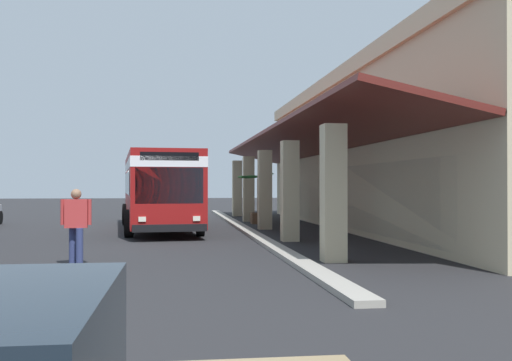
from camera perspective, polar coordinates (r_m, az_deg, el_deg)
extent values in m
plane|color=#262628|center=(28.51, 4.45, -4.19)|extent=(120.00, 120.00, 0.00)
cube|color=#9E998E|center=(25.37, -1.23, -4.52)|extent=(32.75, 0.50, 0.12)
cube|color=#C6B793|center=(28.17, 18.79, 1.97)|extent=(27.29, 11.71, 6.08)
cube|color=beige|center=(28.50, 18.77, 8.69)|extent=(27.59, 12.01, 0.60)
cube|color=#C6B793|center=(36.26, -1.80, -0.75)|extent=(0.55, 0.55, 3.34)
cube|color=#C6B793|center=(30.84, -0.71, -0.80)|extent=(0.55, 0.55, 3.34)
cube|color=#C6B793|center=(25.43, 0.84, -0.88)|extent=(0.55, 0.55, 3.34)
cube|color=#C6B793|center=(20.06, 3.22, -0.99)|extent=(0.55, 0.55, 3.34)
cube|color=#C6B793|center=(14.74, 7.33, -1.19)|extent=(0.55, 0.55, 3.34)
cube|color=#5B1E19|center=(25.73, 3.76, 3.63)|extent=(27.29, 3.16, 0.82)
cube|color=#19232D|center=(26.05, 7.30, -1.46)|extent=(22.92, 0.08, 2.40)
cube|color=maroon|center=(25.58, -9.23, -0.75)|extent=(11.18, 3.52, 2.75)
cube|color=white|center=(25.59, -9.23, 1.32)|extent=(11.21, 3.55, 0.36)
cube|color=#19232D|center=(25.88, -9.28, -0.25)|extent=(9.43, 3.40, 0.90)
cube|color=#19232D|center=(20.12, -8.19, -0.48)|extent=(0.26, 2.24, 1.20)
cube|color=black|center=(20.14, -8.18, 2.28)|extent=(0.23, 1.94, 0.28)
cube|color=black|center=(20.04, -8.16, -4.48)|extent=(0.42, 2.46, 0.24)
cube|color=silver|center=(20.20, -5.65, -3.60)|extent=(0.08, 0.24, 0.16)
cube|color=silver|center=(20.05, -10.73, -3.62)|extent=(0.08, 0.24, 0.16)
cube|color=silver|center=(27.11, -9.44, 2.43)|extent=(2.55, 1.99, 0.24)
cylinder|color=black|center=(22.14, -5.30, -3.97)|extent=(1.00, 0.30, 1.00)
cylinder|color=black|center=(21.94, -11.93, -4.00)|extent=(1.00, 0.30, 1.00)
cylinder|color=black|center=(28.79, -7.11, -3.16)|extent=(1.00, 0.30, 1.00)
cylinder|color=black|center=(28.64, -12.20, -3.16)|extent=(1.00, 0.30, 1.00)
cylinder|color=navy|center=(14.74, -16.98, -5.96)|extent=(0.16, 0.16, 0.88)
cylinder|color=navy|center=(14.41, -16.37, -6.10)|extent=(0.16, 0.16, 0.88)
cube|color=#B23333|center=(14.52, -16.67, -3.01)|extent=(0.26, 0.53, 0.66)
sphere|color=#8C664C|center=(14.51, -16.67, -1.24)|extent=(0.24, 0.24, 0.24)
cylinder|color=#B23333|center=(14.59, -17.86, -2.86)|extent=(0.09, 0.09, 0.59)
cylinder|color=#B23333|center=(14.45, -15.47, -2.89)|extent=(0.09, 0.09, 0.59)
cube|color=brown|center=(29.14, 0.26, -3.60)|extent=(0.74, 0.74, 0.52)
cylinder|color=#332319|center=(29.13, 0.26, -3.07)|extent=(0.63, 0.63, 0.02)
cylinder|color=brown|center=(29.10, 0.26, -1.46)|extent=(0.16, 0.16, 1.66)
ellipsoid|color=#286B33|center=(28.74, 0.39, 0.33)|extent=(0.74, 0.24, 0.17)
ellipsoid|color=#286B33|center=(29.02, 0.98, 0.64)|extent=(0.47, 0.77, 0.17)
ellipsoid|color=#286B33|center=(29.43, 0.59, 0.55)|extent=(0.73, 0.61, 0.16)
ellipsoid|color=#286B33|center=(29.33, -0.33, 0.40)|extent=(0.68, 0.68, 0.14)
ellipsoid|color=#286B33|center=(28.99, -0.75, 0.33)|extent=(0.30, 1.06, 0.18)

